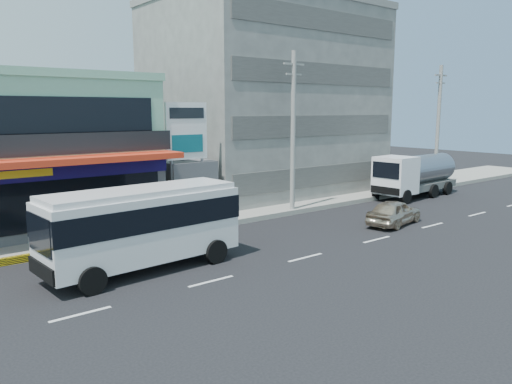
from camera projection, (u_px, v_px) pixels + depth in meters
ground at (305, 258)px, 22.13m from camera, size 120.00×120.00×0.00m
sidewalk at (259, 208)px, 32.52m from camera, size 70.00×5.00×0.30m
shop_building at (24, 156)px, 27.34m from camera, size 12.40×11.70×8.00m
concrete_building at (265, 103)px, 38.72m from camera, size 16.00×12.00×14.00m
gap_structure at (172, 186)px, 31.12m from camera, size 3.00×6.00×3.50m
satellite_dish at (179, 159)px, 30.04m from camera, size 1.50×1.50×0.15m
billboard at (187, 138)px, 28.13m from camera, size 2.60×0.18×6.90m
utility_pole_near at (293, 132)px, 30.69m from camera, size 1.60×0.30×10.00m
utility_pole_far at (438, 126)px, 40.52m from camera, size 1.60×0.30×10.00m
minibus at (142, 222)px, 20.12m from camera, size 8.21×3.23×3.38m
sedan at (394, 212)px, 28.35m from camera, size 4.51×2.49×1.45m
tanker_truck at (414, 174)px, 37.14m from camera, size 8.25×3.05×3.20m
motorcycle_rider at (109, 232)px, 23.42m from camera, size 2.07×1.41×2.51m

